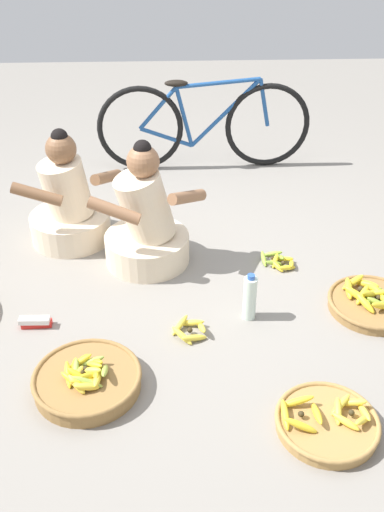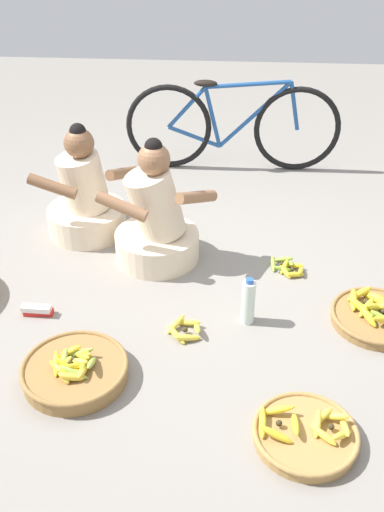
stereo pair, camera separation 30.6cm
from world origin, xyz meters
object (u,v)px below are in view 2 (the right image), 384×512
vendor_woman_behind (86,200)px  banana_basket_front_right (376,316)px  water_bottle (248,302)px  banana_basket_back_right (305,434)px  vendor_woman_front (156,223)px  packet_carton_stack (37,310)px  banana_basket_mid_right (75,370)px  loose_bananas_near_bicycle (288,267)px  bicycle_leaning (232,126)px  loose_bananas_front_left (185,329)px

vendor_woman_behind → banana_basket_front_right: vendor_woman_behind is taller
water_bottle → banana_basket_back_right: bearing=-72.6°
vendor_woman_front → packet_carton_stack: size_ratio=4.71×
banana_basket_mid_right → vendor_woman_behind: bearing=100.2°
banana_basket_front_right → loose_bananas_near_bicycle: bearing=134.0°
vendor_woman_behind → packet_carton_stack: (-0.08, -0.90, -0.21)m
loose_bananas_near_bicycle → water_bottle: (-0.25, -0.50, 0.11)m
bicycle_leaning → loose_bananas_front_left: 2.14m
banana_basket_mid_right → packet_carton_stack: 0.56m
vendor_woman_front → loose_bananas_near_bicycle: (0.81, -0.08, -0.23)m
vendor_woman_front → banana_basket_mid_right: (-0.26, -1.07, -0.20)m
vendor_woman_behind → loose_bananas_front_left: bearing=-53.5°
banana_basket_back_right → water_bottle: 0.82m
vendor_woman_front → banana_basket_back_right: (0.80, -1.36, -0.22)m
vendor_woman_behind → loose_bananas_near_bicycle: size_ratio=3.48×
banana_basket_mid_right → packet_carton_stack: (-0.33, 0.46, -0.02)m
vendor_woman_behind → water_bottle: 1.38m
vendor_woman_behind → banana_basket_back_right: vendor_woman_behind is taller
bicycle_leaning → banana_basket_mid_right: bicycle_leaning is taller
loose_bananas_front_left → loose_bananas_near_bicycle: bearing=47.6°
loose_bananas_near_bicycle → banana_basket_front_right: bearing=-46.0°
vendor_woman_front → vendor_woman_behind: size_ratio=1.05×
packet_carton_stack → water_bottle: bearing=1.6°
banana_basket_mid_right → banana_basket_back_right: banana_basket_mid_right is taller
banana_basket_mid_right → packet_carton_stack: banana_basket_mid_right is taller
vendor_woman_behind → water_bottle: vendor_woman_behind is taller
vendor_woman_behind → banana_basket_back_right: (1.31, -1.65, -0.20)m
loose_bananas_near_bicycle → water_bottle: size_ratio=0.78×
vendor_woman_behind → banana_basket_mid_right: 1.40m
water_bottle → banana_basket_front_right: bearing=3.8°
vendor_woman_front → vendor_woman_behind: vendor_woman_front is taller
banana_basket_mid_right → banana_basket_front_right: bearing=19.6°
banana_basket_mid_right → loose_bananas_near_bicycle: bearing=42.9°
bicycle_leaning → banana_basket_front_right: 2.12m
banana_basket_back_right → loose_bananas_front_left: size_ratio=2.14×
banana_basket_front_right → loose_bananas_front_left: 1.03m
bicycle_leaning → loose_bananas_near_bicycle: 1.56m
banana_basket_front_right → bicycle_leaning: bearing=113.0°
banana_basket_front_right → loose_bananas_near_bicycle: size_ratio=2.25×
banana_basket_mid_right → banana_basket_back_right: size_ratio=1.13×
vendor_woman_front → packet_carton_stack: vendor_woman_front is taller
water_bottle → packet_carton_stack: bearing=-178.4°
packet_carton_stack → banana_basket_mid_right: bearing=-54.8°
bicycle_leaning → packet_carton_stack: size_ratio=10.07×
banana_basket_mid_right → water_bottle: bearing=30.9°
banana_basket_back_right → water_bottle: water_bottle is taller
vendor_woman_front → loose_bananas_front_left: (0.23, -0.71, -0.23)m
vendor_woman_behind → banana_basket_mid_right: size_ratio=1.49×
vendor_woman_behind → vendor_woman_front: bearing=-29.7°
vendor_woman_front → bicycle_leaning: 1.46m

